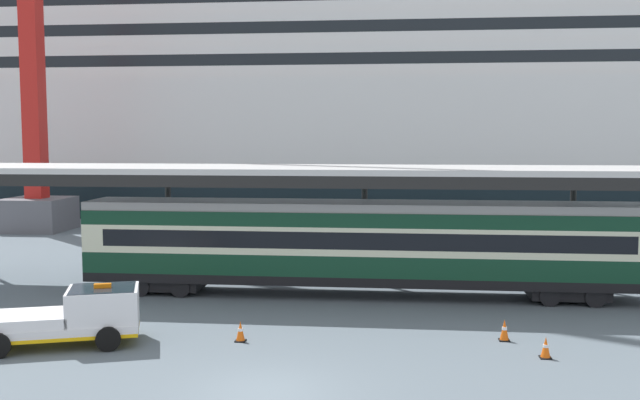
{
  "coord_description": "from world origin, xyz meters",
  "views": [
    {
      "loc": [
        3.4,
        -18.35,
        6.94
      ],
      "look_at": [
        0.62,
        8.33,
        4.5
      ],
      "focal_mm": 39.62,
      "sensor_mm": 36.0,
      "label": 1
    }
  ],
  "objects_px": {
    "traffic_cone_mid": "(240,331)",
    "dockside_crane": "(39,9)",
    "cruise_ship": "(451,99)",
    "service_truck": "(74,315)",
    "traffic_cone_far": "(504,330)",
    "train_carriage": "(362,243)",
    "traffic_cone_near": "(546,348)"
  },
  "relations": [
    {
      "from": "cruise_ship",
      "to": "dockside_crane",
      "type": "distance_m",
      "value": 36.72
    },
    {
      "from": "service_truck",
      "to": "traffic_cone_mid",
      "type": "bearing_deg",
      "value": 9.76
    },
    {
      "from": "traffic_cone_mid",
      "to": "cruise_ship",
      "type": "bearing_deg",
      "value": 77.05
    },
    {
      "from": "service_truck",
      "to": "cruise_ship",
      "type": "bearing_deg",
      "value": 71.12
    },
    {
      "from": "cruise_ship",
      "to": "traffic_cone_mid",
      "type": "height_order",
      "value": "cruise_ship"
    },
    {
      "from": "service_truck",
      "to": "traffic_cone_near",
      "type": "xyz_separation_m",
      "value": [
        15.32,
        0.14,
        -0.65
      ]
    },
    {
      "from": "service_truck",
      "to": "traffic_cone_mid",
      "type": "relative_size",
      "value": 7.94
    },
    {
      "from": "train_carriage",
      "to": "traffic_cone_mid",
      "type": "bearing_deg",
      "value": -117.34
    },
    {
      "from": "cruise_ship",
      "to": "service_truck",
      "type": "relative_size",
      "value": 23.48
    },
    {
      "from": "traffic_cone_mid",
      "to": "dockside_crane",
      "type": "distance_m",
      "value": 36.6
    },
    {
      "from": "service_truck",
      "to": "traffic_cone_near",
      "type": "bearing_deg",
      "value": 0.51
    },
    {
      "from": "cruise_ship",
      "to": "traffic_cone_far",
      "type": "xyz_separation_m",
      "value": [
        -1.55,
        -44.48,
        -10.07
      ]
    },
    {
      "from": "cruise_ship",
      "to": "dockside_crane",
      "type": "relative_size",
      "value": 2.39
    },
    {
      "from": "traffic_cone_mid",
      "to": "traffic_cone_far",
      "type": "xyz_separation_m",
      "value": [
        8.91,
        1.0,
        0.02
      ]
    },
    {
      "from": "traffic_cone_near",
      "to": "traffic_cone_far",
      "type": "xyz_separation_m",
      "value": [
        -0.99,
        1.8,
        0.03
      ]
    },
    {
      "from": "train_carriage",
      "to": "traffic_cone_mid",
      "type": "xyz_separation_m",
      "value": [
        -3.76,
        -7.28,
        -1.97
      ]
    },
    {
      "from": "cruise_ship",
      "to": "train_carriage",
      "type": "relative_size",
      "value": 5.45
    },
    {
      "from": "traffic_cone_mid",
      "to": "train_carriage",
      "type": "bearing_deg",
      "value": 62.66
    },
    {
      "from": "train_carriage",
      "to": "dockside_crane",
      "type": "xyz_separation_m",
      "value": [
        -24.04,
        18.88,
        13.66
      ]
    },
    {
      "from": "traffic_cone_mid",
      "to": "dockside_crane",
      "type": "relative_size",
      "value": 0.01
    },
    {
      "from": "train_carriage",
      "to": "cruise_ship",
      "type": "bearing_deg",
      "value": 80.06
    },
    {
      "from": "cruise_ship",
      "to": "traffic_cone_far",
      "type": "bearing_deg",
      "value": -91.99
    },
    {
      "from": "cruise_ship",
      "to": "traffic_cone_near",
      "type": "distance_m",
      "value": 47.37
    },
    {
      "from": "cruise_ship",
      "to": "traffic_cone_mid",
      "type": "xyz_separation_m",
      "value": [
        -10.46,
        -45.48,
        -10.09
      ]
    },
    {
      "from": "traffic_cone_mid",
      "to": "traffic_cone_far",
      "type": "distance_m",
      "value": 8.97
    },
    {
      "from": "service_truck",
      "to": "traffic_cone_near",
      "type": "height_order",
      "value": "service_truck"
    },
    {
      "from": "service_truck",
      "to": "dockside_crane",
      "type": "xyz_separation_m",
      "value": [
        -14.86,
        27.09,
        14.98
      ]
    },
    {
      "from": "train_carriage",
      "to": "traffic_cone_far",
      "type": "distance_m",
      "value": 8.35
    },
    {
      "from": "traffic_cone_mid",
      "to": "dockside_crane",
      "type": "xyz_separation_m",
      "value": [
        -20.28,
        26.16,
        15.63
      ]
    },
    {
      "from": "service_truck",
      "to": "traffic_cone_far",
      "type": "height_order",
      "value": "service_truck"
    },
    {
      "from": "traffic_cone_near",
      "to": "cruise_ship",
      "type": "bearing_deg",
      "value": 89.31
    },
    {
      "from": "train_carriage",
      "to": "traffic_cone_mid",
      "type": "relative_size",
      "value": 34.18
    }
  ]
}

